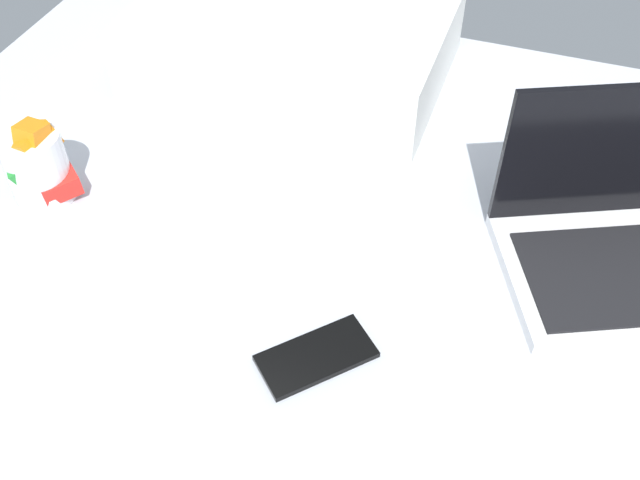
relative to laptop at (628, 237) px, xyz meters
The scene contains 5 objects.
bed_mattress 32.84cm from the laptop, 136.80° to the right, with size 180.00×140.00×18.00cm, color #B7BCC6.
laptop is the anchor object (origin of this frame).
snack_cup 82.49cm from the laptop, 169.73° to the right, with size 10.97×9.76×13.42cm.
cell_phone 44.68cm from the laptop, 139.17° to the right, with size 6.80×14.00×0.80cm, color black.
pillow 63.97cm from the laptop, 154.54° to the left, with size 52.00×36.00×13.00cm, color white.
Camera 1 is at (5.75, -57.52, 92.84)cm, focal length 41.53 mm.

